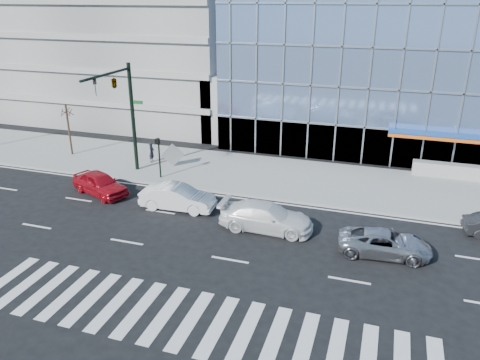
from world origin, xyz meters
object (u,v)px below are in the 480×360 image
object	(u,v)px
pedestrian	(152,152)
white_suv	(266,217)
street_tree_near	(66,112)
silver_suv	(385,243)
red_sedan	(100,183)
white_sedan	(178,197)
ped_signal_post	(159,152)
tilted_panel	(173,155)
traffic_signal	(120,94)

from	to	relation	value
pedestrian	white_suv	bearing A→B (deg)	-129.32
street_tree_near	silver_suv	bearing A→B (deg)	-18.47
street_tree_near	red_sedan	xyz separation A→B (m)	(6.88, -6.21, -3.02)
white_suv	white_sedan	bearing A→B (deg)	80.25
street_tree_near	ped_signal_post	bearing A→B (deg)	-15.06
street_tree_near	silver_suv	world-z (taller)	street_tree_near
ped_signal_post	white_sedan	bearing A→B (deg)	-51.07
silver_suv	tilted_panel	world-z (taller)	tilted_panel
white_suv	white_sedan	xyz separation A→B (m)	(-6.00, 0.95, -0.01)
street_tree_near	white_suv	xyz separation A→B (m)	(18.88, -7.68, -3.00)
tilted_panel	ped_signal_post	bearing A→B (deg)	-110.56
silver_suv	white_suv	xyz separation A→B (m)	(-6.57, 0.82, 0.12)
white_suv	tilted_panel	world-z (taller)	tilted_panel
traffic_signal	silver_suv	xyz separation A→B (m)	(18.45, -5.57, -5.50)
red_sedan	pedestrian	xyz separation A→B (m)	(0.43, 6.55, 0.19)
traffic_signal	pedestrian	size ratio (longest dim) A/B	5.02
street_tree_near	red_sedan	world-z (taller)	street_tree_near
street_tree_near	white_suv	distance (m)	20.60
pedestrian	white_sedan	bearing A→B (deg)	-146.37
pedestrian	tilted_panel	distance (m)	2.09
street_tree_near	tilted_panel	xyz separation A→B (m)	(9.35, -0.05, -2.71)
street_tree_near	red_sedan	distance (m)	9.74
traffic_signal	pedestrian	world-z (taller)	traffic_signal
tilted_panel	red_sedan	bearing A→B (deg)	-135.86
silver_suv	white_suv	size ratio (longest dim) A/B	0.88
white_suv	pedestrian	xyz separation A→B (m)	(-11.57, 8.03, 0.16)
white_sedan	red_sedan	xyz separation A→B (m)	(-6.00, 0.53, -0.02)
traffic_signal	tilted_panel	size ratio (longest dim) A/B	6.15
silver_suv	pedestrian	xyz separation A→B (m)	(-18.14, 8.84, 0.29)
street_tree_near	red_sedan	bearing A→B (deg)	-42.08
red_sedan	traffic_signal	bearing A→B (deg)	19.22
traffic_signal	white_suv	size ratio (longest dim) A/B	1.48
ped_signal_post	white_suv	world-z (taller)	ped_signal_post
silver_suv	white_suv	world-z (taller)	white_suv
street_tree_near	silver_suv	size ratio (longest dim) A/B	0.89
white_suv	tilted_panel	distance (m)	12.21
silver_suv	street_tree_near	bearing A→B (deg)	67.08
white_sedan	pedestrian	xyz separation A→B (m)	(-5.57, 7.08, 0.17)
traffic_signal	street_tree_near	xyz separation A→B (m)	(-7.00, 2.93, -2.39)
street_tree_near	silver_suv	distance (m)	27.01
ped_signal_post	white_suv	bearing A→B (deg)	-28.66
ped_signal_post	tilted_panel	xyz separation A→B (m)	(-0.15, 2.50, -1.07)
red_sedan	silver_suv	bearing A→B (deg)	-75.60
ped_signal_post	white_sedan	xyz separation A→B (m)	(3.38, -4.18, -1.36)
traffic_signal	ped_signal_post	xyz separation A→B (m)	(2.50, 0.37, -4.02)
white_sedan	ped_signal_post	bearing A→B (deg)	35.97
traffic_signal	white_sedan	xyz separation A→B (m)	(5.87, -3.81, -5.39)
ped_signal_post	white_suv	xyz separation A→B (m)	(9.38, -5.12, -1.36)
tilted_panel	pedestrian	bearing A→B (deg)	145.07
white_suv	pedestrian	world-z (taller)	pedestrian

